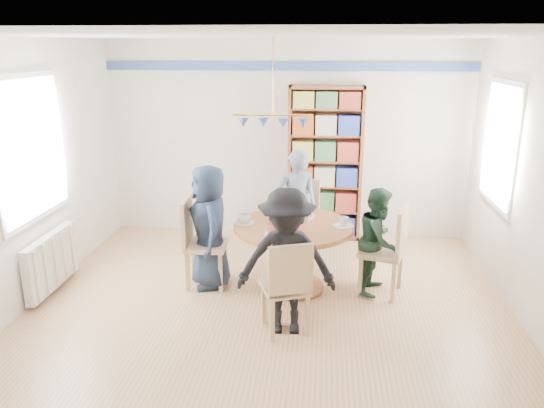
# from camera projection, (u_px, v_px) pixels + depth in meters

# --- Properties ---
(ground) EXTENTS (5.00, 5.00, 0.00)m
(ground) POSITION_uv_depth(u_px,v_px,m) (268.00, 314.00, 5.37)
(ground) COLOR tan
(room_shell) EXTENTS (5.00, 5.00, 5.00)m
(room_shell) POSITION_uv_depth(u_px,v_px,m) (252.00, 138.00, 5.75)
(room_shell) COLOR white
(room_shell) RESTS_ON ground
(radiator) EXTENTS (0.12, 1.00, 0.60)m
(radiator) POSITION_uv_depth(u_px,v_px,m) (51.00, 262.00, 5.79)
(radiator) COLOR silver
(radiator) RESTS_ON ground
(dining_table) EXTENTS (1.30, 1.30, 0.75)m
(dining_table) POSITION_uv_depth(u_px,v_px,m) (293.00, 241.00, 5.80)
(dining_table) COLOR brown
(dining_table) RESTS_ON ground
(chair_left) EXTENTS (0.47, 0.47, 1.01)m
(chair_left) POSITION_uv_depth(u_px,v_px,m) (198.00, 238.00, 5.89)
(chair_left) COLOR tan
(chair_left) RESTS_ON ground
(chair_right) EXTENTS (0.56, 0.56, 0.99)m
(chair_right) POSITION_uv_depth(u_px,v_px,m) (390.00, 247.00, 5.67)
(chair_right) COLOR tan
(chair_right) RESTS_ON ground
(chair_far) EXTENTS (0.52, 0.52, 0.98)m
(chair_far) POSITION_uv_depth(u_px,v_px,m) (300.00, 215.00, 6.76)
(chair_far) COLOR tan
(chair_far) RESTS_ON ground
(chair_near) EXTENTS (0.53, 0.53, 0.94)m
(chair_near) POSITION_uv_depth(u_px,v_px,m) (287.00, 284.00, 4.87)
(chair_near) COLOR tan
(chair_near) RESTS_ON ground
(person_left) EXTENTS (0.66, 0.80, 1.39)m
(person_left) POSITION_uv_depth(u_px,v_px,m) (209.00, 227.00, 5.84)
(person_left) COLOR #182235
(person_left) RESTS_ON ground
(person_right) EXTENTS (0.61, 0.69, 1.18)m
(person_right) POSITION_uv_depth(u_px,v_px,m) (379.00, 241.00, 5.74)
(person_right) COLOR #172E21
(person_right) RESTS_ON ground
(person_far) EXTENTS (0.58, 0.46, 1.42)m
(person_far) POSITION_uv_depth(u_px,v_px,m) (296.00, 205.00, 6.58)
(person_far) COLOR gray
(person_far) RESTS_ON ground
(person_near) EXTENTS (0.94, 0.57, 1.41)m
(person_near) POSITION_uv_depth(u_px,v_px,m) (286.00, 262.00, 4.87)
(person_near) COLOR black
(person_near) RESTS_ON ground
(bookshelf) EXTENTS (1.00, 0.30, 2.11)m
(bookshelf) POSITION_uv_depth(u_px,v_px,m) (325.00, 165.00, 7.25)
(bookshelf) COLOR brown
(bookshelf) RESTS_ON ground
(tableware) EXTENTS (1.30, 1.30, 0.34)m
(tableware) POSITION_uv_depth(u_px,v_px,m) (291.00, 217.00, 5.75)
(tableware) COLOR white
(tableware) RESTS_ON dining_table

